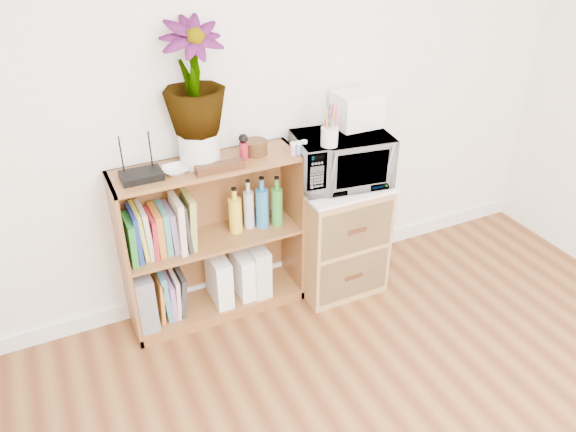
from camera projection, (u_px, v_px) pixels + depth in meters
skirting_board at (263, 273)px, 3.58m from camera, size 4.00×0.02×0.10m
bookshelf at (213, 241)px, 3.12m from camera, size 1.00×0.30×0.95m
wicker_unit at (336, 235)px, 3.40m from camera, size 0.50×0.45×0.70m
microwave at (341, 159)px, 3.13m from camera, size 0.56×0.42×0.29m
pen_cup at (329, 137)px, 2.91m from camera, size 0.09×0.09×0.10m
small_appliance at (357, 109)px, 3.13m from camera, size 0.24×0.20×0.19m
router at (141, 175)px, 2.72m from camera, size 0.20×0.14×0.04m
white_bowl at (175, 170)px, 2.78m from camera, size 0.13×0.13×0.03m
plant_pot at (199, 148)px, 2.84m from camera, size 0.20×0.20×0.17m
potted_plant at (193, 78)px, 2.65m from camera, size 0.31×0.31×0.55m
trinket_box at (220, 167)px, 2.80m from camera, size 0.25×0.06×0.04m
kokeshi_doll at (244, 151)px, 2.89m from camera, size 0.04×0.04×0.10m
wooden_bowl at (255, 147)px, 2.96m from camera, size 0.13×0.13×0.07m
paint_jars at (299, 149)px, 2.97m from camera, size 0.11×0.04×0.06m
file_box at (143, 296)px, 3.09m from camera, size 0.10×0.27×0.33m
magazine_holder_left at (219, 278)px, 3.25m from camera, size 0.09×0.24×0.30m
magazine_holder_mid at (243, 273)px, 3.31m from camera, size 0.09×0.22×0.28m
magazine_holder_right at (256, 267)px, 3.33m from camera, size 0.10×0.25×0.31m
cookbooks at (160, 229)px, 2.93m from camera, size 0.36×0.20×0.30m
liquor_bottles at (255, 205)px, 3.13m from camera, size 0.31×0.07×0.30m
lower_books at (169, 294)px, 3.16m from camera, size 0.17×0.19×0.30m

